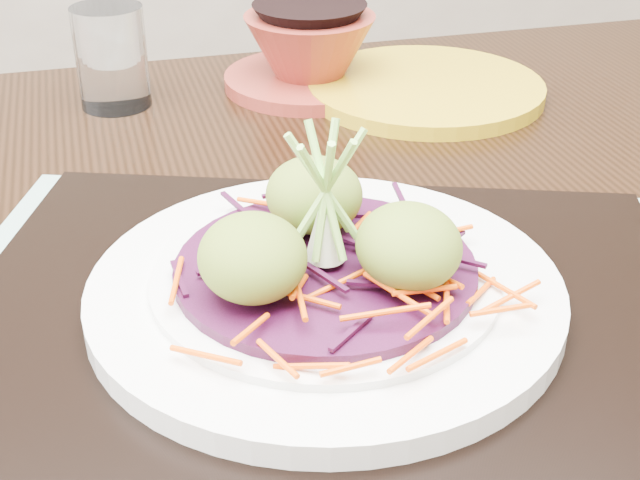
{
  "coord_description": "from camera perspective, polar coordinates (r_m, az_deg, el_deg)",
  "views": [
    {
      "loc": [
        -0.0,
        -0.4,
        1.11
      ],
      "look_at": [
        0.06,
        0.02,
        0.87
      ],
      "focal_mm": 50.0,
      "sensor_mm": 36.0,
      "label": 1
    }
  ],
  "objects": [
    {
      "name": "dining_table",
      "position": [
        0.61,
        -1.56,
        -10.86
      ],
      "size": [
        1.41,
        1.03,
        0.82
      ],
      "rotation": [
        0.0,
        0.0,
        0.13
      ],
      "color": "black",
      "rests_on": "ground"
    },
    {
      "name": "placemat",
      "position": [
        0.5,
        0.33,
        -5.87
      ],
      "size": [
        0.52,
        0.45,
        0.0
      ],
      "primitive_type": "cube",
      "rotation": [
        0.0,
        0.0,
        -0.23
      ],
      "color": "#7B9F92",
      "rests_on": "dining_table"
    },
    {
      "name": "serving_tray",
      "position": [
        0.49,
        0.33,
        -4.85
      ],
      "size": [
        0.45,
        0.38,
        0.02
      ],
      "primitive_type": "cube",
      "rotation": [
        0.0,
        0.0,
        -0.23
      ],
      "color": "black",
      "rests_on": "placemat"
    },
    {
      "name": "white_plate",
      "position": [
        0.48,
        0.34,
        -3.15
      ],
      "size": [
        0.26,
        0.26,
        0.02
      ],
      "color": "silver",
      "rests_on": "serving_tray"
    },
    {
      "name": "cabbage_bed",
      "position": [
        0.47,
        0.34,
        -1.83
      ],
      "size": [
        0.16,
        0.16,
        0.01
      ],
      "primitive_type": "cylinder",
      "color": "#380B2D",
      "rests_on": "white_plate"
    },
    {
      "name": "carrot_julienne",
      "position": [
        0.47,
        0.35,
        -1.02
      ],
      "size": [
        0.2,
        0.2,
        0.01
      ],
      "primitive_type": null,
      "color": "#E94C04",
      "rests_on": "cabbage_bed"
    },
    {
      "name": "guacamole_scoops",
      "position": [
        0.46,
        0.36,
        0.53
      ],
      "size": [
        0.14,
        0.12,
        0.04
      ],
      "color": "#5E7021",
      "rests_on": "cabbage_bed"
    },
    {
      "name": "scallion_garnish",
      "position": [
        0.45,
        0.36,
        2.72
      ],
      "size": [
        0.06,
        0.06,
        0.09
      ],
      "primitive_type": null,
      "color": "#89C850",
      "rests_on": "cabbage_bed"
    },
    {
      "name": "water_glass",
      "position": [
        0.81,
        -13.2,
        11.32
      ],
      "size": [
        0.08,
        0.08,
        0.09
      ],
      "primitive_type": "cylinder",
      "rotation": [
        0.0,
        0.0,
        0.28
      ],
      "color": "white",
      "rests_on": "dining_table"
    },
    {
      "name": "terracotta_bowl_set",
      "position": [
        0.84,
        -0.66,
        11.76
      ],
      "size": [
        0.18,
        0.18,
        0.07
      ],
      "rotation": [
        0.0,
        0.0,
        -0.11
      ],
      "color": "maroon",
      "rests_on": "dining_table"
    },
    {
      "name": "yellow_plate",
      "position": [
        0.83,
        6.77,
        9.62
      ],
      "size": [
        0.29,
        0.29,
        0.01
      ],
      "primitive_type": "cylinder",
      "rotation": [
        0.0,
        0.0,
        0.51
      ],
      "color": "#A68612",
      "rests_on": "dining_table"
    }
  ]
}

